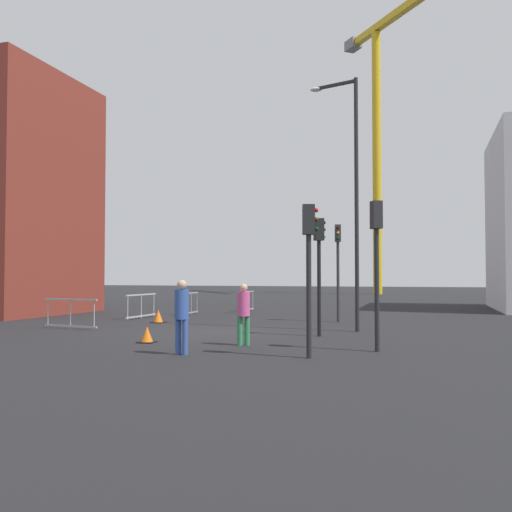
% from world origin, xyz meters
% --- Properties ---
extents(ground, '(160.00, 160.00, 0.00)m').
position_xyz_m(ground, '(0.00, 0.00, 0.00)').
color(ground, black).
extents(construction_crane, '(9.94, 12.11, 28.14)m').
position_xyz_m(construction_crane, '(2.38, 40.94, 17.72)').
color(construction_crane, gold).
rests_on(construction_crane, ground).
extents(streetlamp_tall, '(1.75, 0.64, 8.72)m').
position_xyz_m(streetlamp_tall, '(4.51, 1.60, 5.04)').
color(streetlamp_tall, '#232326').
rests_on(streetlamp_tall, ground).
extents(traffic_light_corner, '(0.34, 0.39, 3.78)m').
position_xyz_m(traffic_light_corner, '(5.74, -3.40, 2.55)').
color(traffic_light_corner, '#232326').
rests_on(traffic_light_corner, ground).
extents(traffic_light_island, '(0.39, 0.35, 3.71)m').
position_xyz_m(traffic_light_island, '(3.71, -0.28, 2.51)').
color(traffic_light_island, black).
rests_on(traffic_light_island, ground).
extents(traffic_light_verge, '(0.29, 0.39, 3.99)m').
position_xyz_m(traffic_light_verge, '(3.49, 5.25, 2.68)').
color(traffic_light_verge, '#2D2D30').
rests_on(traffic_light_verge, ground).
extents(traffic_light_far, '(0.39, 0.31, 3.55)m').
position_xyz_m(traffic_light_far, '(4.33, -4.99, 2.41)').
color(traffic_light_far, '#232326').
rests_on(traffic_light_far, ground).
extents(pedestrian_walking, '(0.34, 0.34, 1.68)m').
position_xyz_m(pedestrian_walking, '(2.15, -3.17, 0.97)').
color(pedestrian_walking, '#2D844C').
rests_on(pedestrian_walking, ground).
extents(pedestrian_waiting, '(0.34, 0.34, 1.80)m').
position_xyz_m(pedestrian_waiting, '(1.28, -5.32, 1.05)').
color(pedestrian_waiting, '#33519E').
rests_on(pedestrian_waiting, ground).
extents(safety_barrier_left_run, '(0.10, 2.57, 1.08)m').
position_xyz_m(safety_barrier_left_run, '(-2.07, 10.34, 0.56)').
color(safety_barrier_left_run, '#9EA0A5').
rests_on(safety_barrier_left_run, ground).
extents(safety_barrier_mid_span, '(2.35, 0.38, 1.08)m').
position_xyz_m(safety_barrier_mid_span, '(-5.23, -0.44, 0.56)').
color(safety_barrier_mid_span, '#9EA0A5').
rests_on(safety_barrier_mid_span, ground).
extents(safety_barrier_front, '(0.21, 1.96, 1.08)m').
position_xyz_m(safety_barrier_front, '(-4.01, 7.54, 0.56)').
color(safety_barrier_front, gray).
rests_on(safety_barrier_front, ground).
extents(safety_barrier_right_run, '(0.10, 2.60, 1.08)m').
position_xyz_m(safety_barrier_right_run, '(-5.23, 4.80, 0.56)').
color(safety_barrier_right_run, '#B2B5BA').
rests_on(safety_barrier_right_run, ground).
extents(traffic_cone_orange, '(0.52, 0.52, 0.52)m').
position_xyz_m(traffic_cone_orange, '(-3.42, 2.85, 0.24)').
color(traffic_cone_orange, black).
rests_on(traffic_cone_orange, ground).
extents(traffic_cone_striped, '(0.46, 0.46, 0.47)m').
position_xyz_m(traffic_cone_striped, '(-0.67, -3.36, 0.21)').
color(traffic_cone_striped, black).
rests_on(traffic_cone_striped, ground).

